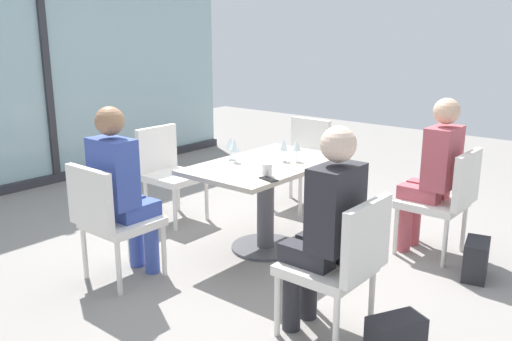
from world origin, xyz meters
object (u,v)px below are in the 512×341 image
(chair_front_left, at_px, (341,260))
(wine_glass_0, at_px, (230,143))
(cell_phone_on_table, at_px, (269,179))
(person_front_left, at_px, (326,222))
(chair_front_right, at_px, (445,196))
(coffee_cup, at_px, (267,170))
(person_front_right, at_px, (434,169))
(handbag_0, at_px, (476,259))
(dining_table_main, at_px, (266,187))
(chair_far_left, at_px, (110,216))
(wine_glass_2, at_px, (235,146))
(person_far_left, at_px, (121,185))
(chair_near_window, at_px, (168,168))
(wine_glass_1, at_px, (297,145))
(chair_far_right, at_px, (302,157))
(wine_glass_3, at_px, (284,145))

(chair_front_left, height_order, wine_glass_0, wine_glass_0)
(cell_phone_on_table, bearing_deg, person_front_left, -104.00)
(chair_front_right, height_order, coffee_cup, chair_front_right)
(person_front_right, xyz_separation_m, person_front_left, (-1.56, 0.00, 0.00))
(wine_glass_0, distance_m, handbag_0, 2.06)
(dining_table_main, relative_size, chair_far_left, 1.47)
(person_front_right, bearing_deg, chair_front_left, -175.99)
(chair_front_left, xyz_separation_m, cell_phone_on_table, (0.41, 0.85, 0.24))
(person_front_right, relative_size, person_front_left, 1.00)
(dining_table_main, relative_size, wine_glass_2, 6.92)
(person_far_left, xyz_separation_m, coffee_cup, (0.75, -0.71, 0.08))
(coffee_cup, bearing_deg, chair_front_right, -40.51)
(dining_table_main, bearing_deg, wine_glass_0, 106.49)
(chair_front_left, height_order, cell_phone_on_table, chair_front_left)
(chair_far_left, xyz_separation_m, chair_near_window, (1.16, 0.71, 0.00))
(wine_glass_1, bearing_deg, chair_near_window, 98.29)
(chair_far_left, height_order, wine_glass_1, wine_glass_1)
(chair_far_left, relative_size, coffee_cup, 9.67)
(chair_front_right, xyz_separation_m, chair_near_window, (-0.78, 2.34, 0.00))
(chair_front_right, xyz_separation_m, wine_glass_2, (-0.92, 1.38, 0.37))
(wine_glass_0, bearing_deg, chair_near_window, 84.19)
(dining_table_main, distance_m, cell_phone_on_table, 0.54)
(cell_phone_on_table, bearing_deg, wine_glass_2, 80.98)
(person_front_left, bearing_deg, dining_table_main, 53.73)
(chair_front_left, relative_size, chair_far_right, 1.00)
(handbag_0, bearing_deg, coffee_cup, 110.73)
(person_front_right, distance_m, person_far_left, 2.38)
(person_front_left, relative_size, wine_glass_3, 6.81)
(chair_front_left, relative_size, person_far_left, 0.69)
(coffee_cup, height_order, cell_phone_on_table, coffee_cup)
(wine_glass_2, bearing_deg, cell_phone_on_table, -113.84)
(chair_near_window, bearing_deg, chair_front_right, -71.60)
(handbag_0, bearing_deg, wine_glass_0, 96.23)
(person_front_left, distance_m, coffee_cup, 0.95)
(chair_front_right, bearing_deg, dining_table_main, 123.64)
(wine_glass_3, xyz_separation_m, cell_phone_on_table, (-0.51, -0.25, -0.13))
(person_front_right, relative_size, person_far_left, 1.00)
(wine_glass_0, distance_m, coffee_cup, 0.60)
(chair_far_left, xyz_separation_m, wine_glass_1, (1.36, -0.62, 0.37))
(chair_far_left, xyz_separation_m, chair_far_right, (2.32, 0.00, 0.00))
(person_far_left, xyz_separation_m, cell_phone_on_table, (0.68, -0.79, 0.03))
(dining_table_main, height_order, wine_glass_1, wine_glass_1)
(chair_near_window, bearing_deg, person_front_left, -109.24)
(chair_near_window, relative_size, person_front_right, 0.69)
(chair_near_window, xyz_separation_m, handbag_0, (0.56, -2.69, -0.36))
(dining_table_main, relative_size, person_front_right, 1.02)
(dining_table_main, height_order, person_far_left, person_far_left)
(person_far_left, relative_size, coffee_cup, 14.00)
(chair_front_right, height_order, wine_glass_0, wine_glass_0)
(wine_glass_3, bearing_deg, wine_glass_2, 134.63)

